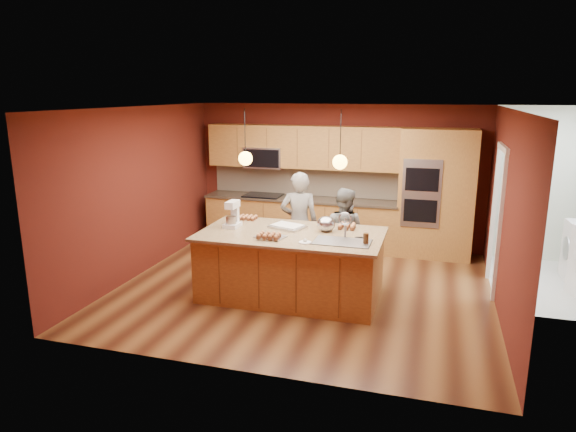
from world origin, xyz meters
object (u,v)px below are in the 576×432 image
(island, at_px, (292,264))
(person_right, at_px, (343,233))
(mixing_bowl, at_px, (326,224))
(stand_mixer, at_px, (233,216))
(person_left, at_px, (299,223))

(island, height_order, person_right, person_right)
(person_right, bearing_deg, mixing_bowl, 93.03)
(stand_mixer, bearing_deg, person_left, 51.83)
(island, xyz_separation_m, stand_mixer, (-0.94, 0.07, 0.64))
(island, bearing_deg, mixing_bowl, 26.83)
(island, distance_m, stand_mixer, 1.14)
(stand_mixer, relative_size, mixing_bowl, 1.47)
(island, relative_size, person_right, 1.78)
(person_left, xyz_separation_m, stand_mixer, (-0.78, -0.92, 0.28))
(mixing_bowl, bearing_deg, person_left, 128.69)
(stand_mixer, xyz_separation_m, mixing_bowl, (1.39, 0.16, -0.06))
(stand_mixer, distance_m, mixing_bowl, 1.40)
(person_right, relative_size, mixing_bowl, 5.46)
(island, xyz_separation_m, mixing_bowl, (0.44, 0.22, 0.58))
(island, xyz_separation_m, person_left, (-0.16, 0.98, 0.35))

